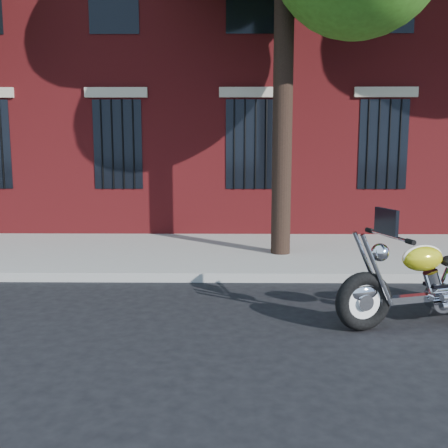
{
  "coord_description": "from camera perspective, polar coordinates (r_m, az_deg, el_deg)",
  "views": [
    {
      "loc": [
        -0.45,
        -6.35,
        2.07
      ],
      "look_at": [
        -0.54,
        0.8,
        1.01
      ],
      "focal_mm": 40.0,
      "sensor_mm": 36.0,
      "label": 1
    }
  ],
  "objects": [
    {
      "name": "ground",
      "position": [
        6.7,
        4.61,
        -9.62
      ],
      "size": [
        120.0,
        120.0,
        0.0
      ],
      "primitive_type": "plane",
      "color": "black",
      "rests_on": "ground"
    },
    {
      "name": "curb",
      "position": [
        8.0,
        3.94,
        -6.05
      ],
      "size": [
        40.0,
        0.16,
        0.15
      ],
      "primitive_type": "cube",
      "color": "gray",
      "rests_on": "ground"
    },
    {
      "name": "sidewalk",
      "position": [
        9.83,
        3.33,
        -3.32
      ],
      "size": [
        40.0,
        3.6,
        0.15
      ],
      "primitive_type": "cube",
      "color": "gray",
      "rests_on": "ground"
    },
    {
      "name": "building",
      "position": [
        16.88,
        2.38,
        21.86
      ],
      "size": [
        26.0,
        10.08,
        12.0
      ],
      "color": "maroon",
      "rests_on": "ground"
    },
    {
      "name": "motorcycle",
      "position": [
        6.61,
        24.18,
        -6.27
      ],
      "size": [
        2.8,
        1.27,
        1.41
      ],
      "rotation": [
        0.0,
        0.0,
        0.29
      ],
      "color": "black",
      "rests_on": "ground"
    }
  ]
}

